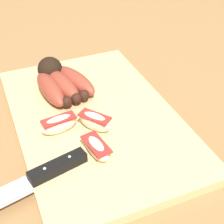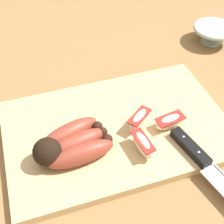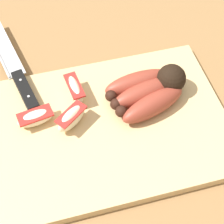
# 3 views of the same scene
# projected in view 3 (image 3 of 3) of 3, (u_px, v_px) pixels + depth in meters

# --- Properties ---
(ground_plane) EXTENTS (6.00, 6.00, 0.00)m
(ground_plane) POSITION_uv_depth(u_px,v_px,m) (97.00, 129.00, 0.69)
(ground_plane) COLOR olive
(cutting_board) EXTENTS (0.47, 0.31, 0.02)m
(cutting_board) POSITION_uv_depth(u_px,v_px,m) (98.00, 129.00, 0.68)
(cutting_board) COLOR tan
(cutting_board) RESTS_ON ground_plane
(banana_bunch) EXTENTS (0.16, 0.12, 0.06)m
(banana_bunch) POSITION_uv_depth(u_px,v_px,m) (149.00, 90.00, 0.69)
(banana_bunch) COLOR black
(banana_bunch) RESTS_ON cutting_board
(chefs_knife) EXTENTS (0.09, 0.28, 0.02)m
(chefs_knife) POSITION_uv_depth(u_px,v_px,m) (17.00, 75.00, 0.73)
(chefs_knife) COLOR silver
(chefs_knife) RESTS_ON cutting_board
(apple_wedge_near) EXTENTS (0.07, 0.04, 0.03)m
(apple_wedge_near) POSITION_uv_depth(u_px,v_px,m) (36.00, 118.00, 0.66)
(apple_wedge_near) COLOR #F4E5C1
(apple_wedge_near) RESTS_ON cutting_board
(apple_wedge_middle) EXTENTS (0.03, 0.07, 0.04)m
(apple_wedge_middle) POSITION_uv_depth(u_px,v_px,m) (75.00, 89.00, 0.69)
(apple_wedge_middle) COLOR #F4E5C1
(apple_wedge_middle) RESTS_ON cutting_board
(apple_wedge_far) EXTENTS (0.07, 0.06, 0.04)m
(apple_wedge_far) POSITION_uv_depth(u_px,v_px,m) (72.00, 118.00, 0.65)
(apple_wedge_far) COLOR #F4E5C1
(apple_wedge_far) RESTS_ON cutting_board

